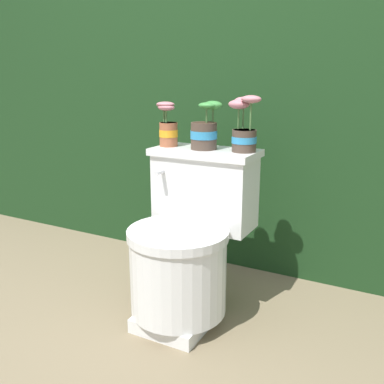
# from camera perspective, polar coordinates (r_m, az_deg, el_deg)

# --- Properties ---
(ground_plane) EXTENTS (12.00, 12.00, 0.00)m
(ground_plane) POSITION_cam_1_polar(r_m,az_deg,el_deg) (1.95, -2.85, -16.27)
(ground_plane) COLOR #75664C
(hedge_backdrop) EXTENTS (3.98, 0.64, 1.60)m
(hedge_backdrop) POSITION_cam_1_polar(r_m,az_deg,el_deg) (2.53, 8.13, 10.12)
(hedge_backdrop) COLOR #193819
(hedge_backdrop) RESTS_ON ground
(toilet) EXTENTS (0.46, 0.57, 0.71)m
(toilet) POSITION_cam_1_polar(r_m,az_deg,el_deg) (1.83, -0.58, -6.89)
(toilet) COLOR silver
(toilet) RESTS_ON ground
(potted_plant_left) EXTENTS (0.10, 0.08, 0.20)m
(potted_plant_left) POSITION_cam_1_polar(r_m,az_deg,el_deg) (1.93, -3.27, 8.82)
(potted_plant_left) COLOR #9E5638
(potted_plant_left) RESTS_ON toilet
(potted_plant_midleft) EXTENTS (0.13, 0.12, 0.20)m
(potted_plant_midleft) POSITION_cam_1_polar(r_m,az_deg,el_deg) (1.85, 1.70, 8.11)
(potted_plant_midleft) COLOR #47382D
(potted_plant_midleft) RESTS_ON toilet
(potted_plant_middle) EXTENTS (0.15, 0.12, 0.23)m
(potted_plant_middle) POSITION_cam_1_polar(r_m,az_deg,el_deg) (1.80, 6.95, 8.39)
(potted_plant_middle) COLOR #47382D
(potted_plant_middle) RESTS_ON toilet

